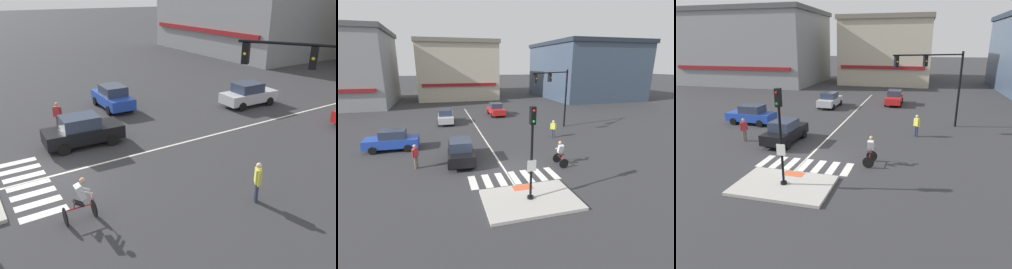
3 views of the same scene
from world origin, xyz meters
TOP-DOWN VIEW (x-y plane):
  - ground_plane at (0.00, 0.00)m, footprint 300.00×300.00m
  - traffic_island at (0.00, -3.87)m, footprint 4.73×3.08m
  - tactile_pad_front at (0.00, -2.68)m, footprint 1.10×0.60m
  - signal_pole at (0.00, -3.88)m, footprint 0.44×0.38m
  - crosswalk_stripe_a at (-2.51, -1.10)m, footprint 0.44×1.80m
  - crosswalk_stripe_b at (-1.67, -1.10)m, footprint 0.44×1.80m
  - crosswalk_stripe_c at (-0.84, -1.10)m, footprint 0.44×1.80m
  - crosswalk_stripe_d at (0.00, -1.10)m, footprint 0.44×1.80m
  - crosswalk_stripe_e at (0.84, -1.10)m, footprint 0.44×1.80m
  - crosswalk_stripe_f at (1.67, -1.10)m, footprint 0.44×1.80m
  - crosswalk_stripe_g at (2.51, -1.10)m, footprint 0.44×1.80m
  - lane_centre_line at (-0.26, 10.00)m, footprint 0.14×28.00m
  - traffic_light_mast at (7.48, 8.75)m, footprint 5.28×3.42m
  - building_corner_left at (-0.06, 42.13)m, footprint 15.24×20.82m
  - building_far_block at (25.35, 32.49)m, footprint 16.87×19.78m
  - car_silver_westbound_distant at (-3.41, 14.83)m, footprint 1.95×4.15m
  - car_black_westbound_near at (-2.85, 2.38)m, footprint 2.00×4.18m
  - car_blue_cross_left at (-7.92, 6.39)m, footprint 4.15×1.94m
  - car_red_eastbound_distant at (3.31, 17.99)m, footprint 1.87×4.11m
  - cyclist at (3.62, -0.02)m, footprint 0.69×1.11m
  - pedestrian_at_curb_left at (-5.83, 1.95)m, footprint 0.40×0.45m
  - pedestrian_waiting_far_side at (6.06, 6.14)m, footprint 0.46×0.39m

SIDE VIEW (x-z plane):
  - ground_plane at x=0.00m, z-range 0.00..0.00m
  - crosswalk_stripe_a at x=-2.51m, z-range 0.00..0.01m
  - crosswalk_stripe_b at x=-1.67m, z-range 0.00..0.01m
  - crosswalk_stripe_c at x=-0.84m, z-range 0.00..0.01m
  - crosswalk_stripe_d at x=0.00m, z-range 0.00..0.01m
  - crosswalk_stripe_e at x=0.84m, z-range 0.00..0.01m
  - crosswalk_stripe_f at x=1.67m, z-range 0.00..0.01m
  - crosswalk_stripe_g at x=2.51m, z-range 0.00..0.01m
  - lane_centre_line at x=-0.26m, z-range 0.00..0.01m
  - traffic_island at x=0.00m, z-range 0.00..0.15m
  - tactile_pad_front at x=0.00m, z-range 0.15..0.16m
  - car_silver_westbound_distant at x=-3.41m, z-range -0.01..1.63m
  - car_black_westbound_near at x=-2.85m, z-range -0.01..1.63m
  - car_blue_cross_left at x=-7.92m, z-range -0.01..1.63m
  - car_red_eastbound_distant at x=3.31m, z-range -0.01..1.63m
  - cyclist at x=3.62m, z-range 0.03..1.71m
  - pedestrian_at_curb_left at x=-5.83m, z-range 0.15..1.82m
  - pedestrian_waiting_far_side at x=6.06m, z-range 0.15..1.82m
  - signal_pole at x=0.00m, z-range 0.63..5.30m
  - traffic_light_mast at x=7.48m, z-range 1.28..7.42m
  - building_far_block at x=25.35m, z-range 0.02..10.95m
  - building_corner_left at x=-0.06m, z-range 0.02..11.12m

